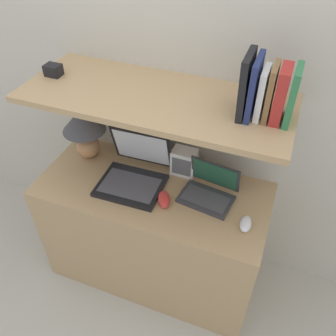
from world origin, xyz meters
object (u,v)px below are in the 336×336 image
object	(u,v)px
second_mouse	(246,224)
book_navy	(254,87)
book_green	(293,96)
shelf_gadget	(53,70)
laptop_small	(209,191)
computer_mouse	(164,199)
router_box	(184,162)
laptop_large	(134,173)
book_brown	(271,93)
table_lamp	(84,126)
book_white	(262,93)
book_black	(246,85)
book_red	(281,95)

from	to	relation	value
second_mouse	book_navy	xyz separation A→B (m)	(-0.08, 0.14, 0.59)
book_green	shelf_gadget	xyz separation A→B (m)	(-1.05, 0.00, -0.08)
laptop_small	book_green	bearing A→B (deg)	4.09
laptop_small	computer_mouse	size ratio (longest dim) A/B	2.18
book_green	router_box	bearing A→B (deg)	166.54
shelf_gadget	second_mouse	bearing A→B (deg)	-8.21
computer_mouse	shelf_gadget	distance (m)	0.79
laptop_large	laptop_small	xyz separation A→B (m)	(0.39, 0.03, -0.01)
book_brown	table_lamp	bearing A→B (deg)	176.92
book_navy	book_green	bearing A→B (deg)	0.00
laptop_large	shelf_gadget	world-z (taller)	shelf_gadget
table_lamp	book_brown	size ratio (longest dim) A/B	1.43
computer_mouse	router_box	size ratio (longest dim) A/B	0.87
second_mouse	router_box	bearing A→B (deg)	146.83
book_brown	book_white	world-z (taller)	book_brown
book_black	table_lamp	bearing A→B (deg)	176.56
laptop_small	computer_mouse	world-z (taller)	laptop_small
table_lamp	book_green	bearing A→B (deg)	-2.83
book_white	second_mouse	bearing A→B (deg)	-70.43
laptop_small	computer_mouse	xyz separation A→B (m)	(-0.19, -0.11, -0.02)
router_box	book_navy	size ratio (longest dim) A/B	0.63
book_green	shelf_gadget	world-z (taller)	book_green
laptop_large	book_white	xyz separation A→B (m)	(0.54, 0.04, 0.54)
table_lamp	book_white	bearing A→B (deg)	-3.19
computer_mouse	shelf_gadget	size ratio (longest dim) A/B	1.72
book_white	shelf_gadget	xyz separation A→B (m)	(-0.94, 0.00, -0.07)
book_green	book_red	world-z (taller)	book_green
computer_mouse	book_navy	xyz separation A→B (m)	(0.32, 0.13, 0.59)
book_green	book_navy	xyz separation A→B (m)	(-0.14, 0.00, 0.01)
laptop_small	book_white	distance (m)	0.58
table_lamp	book_brown	world-z (taller)	book_brown
table_lamp	router_box	xyz separation A→B (m)	(0.54, 0.06, -0.13)
router_box	book_green	world-z (taller)	book_green
book_brown	book_navy	world-z (taller)	book_navy
second_mouse	router_box	distance (m)	0.46
computer_mouse	book_white	size ratio (longest dim) A/B	0.64
table_lamp	book_green	world-z (taller)	book_green
book_green	book_navy	distance (m)	0.14
table_lamp	second_mouse	xyz separation A→B (m)	(0.92, -0.19, -0.18)
second_mouse	book_brown	bearing A→B (deg)	98.12
table_lamp	second_mouse	distance (m)	0.95
book_white	book_red	bearing A→B (deg)	0.00
second_mouse	book_navy	world-z (taller)	book_navy
computer_mouse	book_green	xyz separation A→B (m)	(0.46, 0.13, 0.58)
laptop_large	book_brown	xyz separation A→B (m)	(0.57, 0.04, 0.55)
laptop_small	second_mouse	bearing A→B (deg)	-30.83
book_navy	shelf_gadget	world-z (taller)	book_navy
second_mouse	book_green	bearing A→B (deg)	67.87
book_black	shelf_gadget	distance (m)	0.88
table_lamp	book_black	xyz separation A→B (m)	(0.80, -0.05, 0.42)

